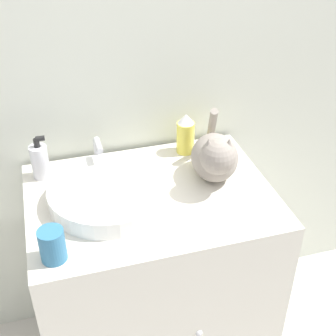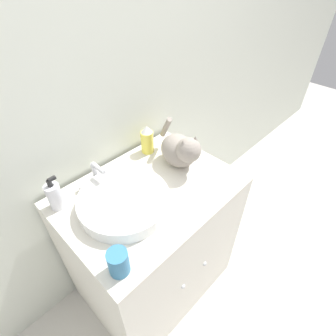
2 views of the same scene
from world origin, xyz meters
name	(u,v)px [view 1 (image 1 of 2)]	position (x,y,z in m)	size (l,w,h in m)	color
wall_back	(123,42)	(0.00, 0.64, 1.25)	(6.00, 0.05, 2.50)	silver
vanity_cabinet	(153,281)	(0.00, 0.30, 0.42)	(0.82, 0.61, 0.84)	silver
sink_basin	(109,193)	(-0.14, 0.30, 0.87)	(0.39, 0.39, 0.06)	white
faucet	(98,155)	(-0.14, 0.50, 0.90)	(0.19, 0.10, 0.13)	silver
cat	(215,156)	(0.24, 0.32, 0.93)	(0.21, 0.33, 0.22)	gray
soap_bottle	(40,161)	(-0.34, 0.51, 0.91)	(0.06, 0.06, 0.16)	silver
spray_bottle	(186,134)	(0.20, 0.53, 0.92)	(0.07, 0.07, 0.16)	#EADB4C
cup	(52,245)	(-0.33, 0.08, 0.89)	(0.07, 0.07, 0.10)	teal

